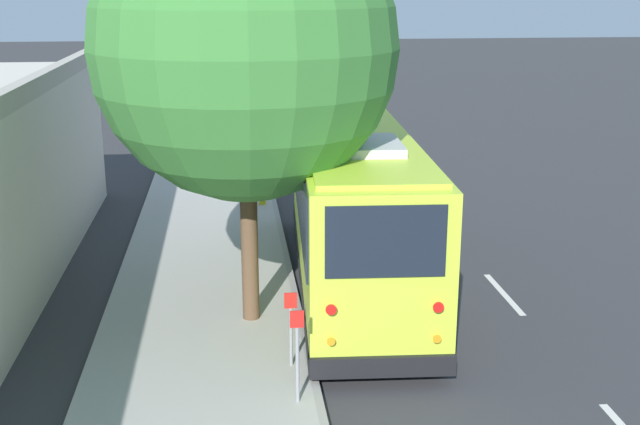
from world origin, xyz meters
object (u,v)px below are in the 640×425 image
shuttle_bus (355,202)px  parked_sedan_navy (284,123)px  parked_sedan_black (295,151)px  street_tree (244,25)px  sign_post_near (297,355)px  sign_post_far (291,328)px  fire_hydrant (262,191)px

shuttle_bus → parked_sedan_navy: 18.17m
shuttle_bus → parked_sedan_black: shuttle_bus is taller
parked_sedan_black → parked_sedan_navy: bearing=2.7°
shuttle_bus → street_tree: bearing=129.6°
sign_post_near → sign_post_far: sign_post_near is taller
sign_post_far → fire_hydrant: 10.58m
sign_post_near → parked_sedan_navy: bearing=-3.6°
sign_post_near → fire_hydrant: 11.86m
parked_sedan_navy → street_tree: 20.62m
shuttle_bus → sign_post_near: (-5.29, 1.73, -0.98)m
parked_sedan_black → fire_hydrant: bearing=168.1°
parked_sedan_black → sign_post_far: (-15.98, 1.42, 0.23)m
parked_sedan_black → parked_sedan_navy: parked_sedan_navy is taller
fire_hydrant → sign_post_near: bearing=-179.9°
street_tree → sign_post_near: street_tree is taller
street_tree → sign_post_far: bearing=-164.7°
shuttle_bus → street_tree: 4.85m
shuttle_bus → street_tree: size_ratio=1.11×
sign_post_far → fire_hydrant: sign_post_far is taller
parked_sedan_navy → street_tree: size_ratio=0.49×
street_tree → shuttle_bus: bearing=-53.6°
sign_post_near → fire_hydrant: sign_post_near is taller
parked_sedan_black → fire_hydrant: (-5.41, 1.45, -0.06)m
parked_sedan_black → fire_hydrant: size_ratio=5.85×
parked_sedan_black → sign_post_far: size_ratio=3.54×
fire_hydrant → sign_post_far: bearing=-179.9°
street_tree → sign_post_far: street_tree is taller
sign_post_far → street_tree: bearing=15.3°
shuttle_bus → parked_sedan_black: size_ratio=2.09×
parked_sedan_black → sign_post_near: bearing=178.4°
parked_sedan_navy → sign_post_near: (-23.41, 1.46, 0.33)m
sign_post_near → fire_hydrant: bearing=0.1°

